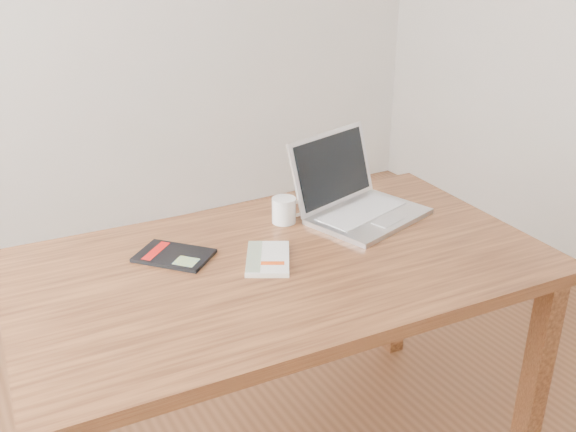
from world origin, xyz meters
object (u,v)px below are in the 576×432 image
laptop (356,199)px  coffee_mug (285,210)px  desk (283,287)px  white_guidebook (268,259)px  black_guidebook (174,256)px

laptop → coffee_mug: size_ratio=3.98×
desk → white_guidebook: (-0.04, 0.01, 0.10)m
white_guidebook → coffee_mug: size_ratio=2.08×
white_guidebook → laptop: size_ratio=0.52×
desk → black_guidebook: 0.33m
black_guidebook → coffee_mug: 0.40m
white_guidebook → laptop: (0.41, 0.15, 0.05)m
desk → white_guidebook: size_ratio=6.75×
desk → white_guidebook: white_guidebook is taller
desk → black_guidebook: (-0.26, 0.17, 0.09)m
laptop → white_guidebook: bearing=-176.0°
desk → black_guidebook: bearing=151.5°
desk → white_guidebook: 0.11m
white_guidebook → coffee_mug: 0.27m
laptop → black_guidebook: bearing=163.4°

